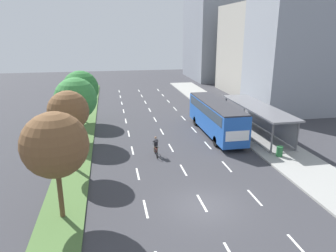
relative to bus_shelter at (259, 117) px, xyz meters
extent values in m
plane|color=#38383D|center=(-9.53, -12.32, -1.87)|extent=(140.00, 140.00, 0.00)
cube|color=#4C7038|center=(-17.83, 7.68, -1.81)|extent=(2.60, 52.00, 0.12)
cube|color=#9E9E99|center=(-0.28, 7.68, -1.79)|extent=(4.50, 52.00, 0.15)
cube|color=white|center=(-13.03, -11.92, -1.86)|extent=(0.14, 2.04, 0.01)
cube|color=white|center=(-13.03, -7.04, -1.86)|extent=(0.14, 2.04, 0.01)
cube|color=white|center=(-13.03, -2.16, -1.86)|extent=(0.14, 2.04, 0.01)
cube|color=white|center=(-13.03, 2.72, -1.86)|extent=(0.14, 2.04, 0.01)
cube|color=white|center=(-13.03, 7.60, -1.86)|extent=(0.14, 2.04, 0.01)
cube|color=white|center=(-13.03, 12.48, -1.86)|extent=(0.14, 2.04, 0.01)
cube|color=white|center=(-13.03, 17.36, -1.86)|extent=(0.14, 2.04, 0.01)
cube|color=white|center=(-13.03, 22.24, -1.86)|extent=(0.14, 2.04, 0.01)
cube|color=white|center=(-13.03, 27.12, -1.86)|extent=(0.14, 2.04, 0.01)
cube|color=white|center=(-9.53, -11.92, -1.86)|extent=(0.14, 2.04, 0.01)
cube|color=white|center=(-9.53, -7.04, -1.86)|extent=(0.14, 2.04, 0.01)
cube|color=white|center=(-9.53, -2.16, -1.86)|extent=(0.14, 2.04, 0.01)
cube|color=white|center=(-9.53, 2.72, -1.86)|extent=(0.14, 2.04, 0.01)
cube|color=white|center=(-9.53, 7.60, -1.86)|extent=(0.14, 2.04, 0.01)
cube|color=white|center=(-9.53, 12.48, -1.86)|extent=(0.14, 2.04, 0.01)
cube|color=white|center=(-9.53, 17.36, -1.86)|extent=(0.14, 2.04, 0.01)
cube|color=white|center=(-9.53, 22.24, -1.86)|extent=(0.14, 2.04, 0.01)
cube|color=white|center=(-9.53, 27.12, -1.86)|extent=(0.14, 2.04, 0.01)
cube|color=white|center=(-6.03, -16.80, -1.86)|extent=(0.14, 2.04, 0.01)
cube|color=white|center=(-6.03, -11.92, -1.86)|extent=(0.14, 2.04, 0.01)
cube|color=white|center=(-6.03, -7.04, -1.86)|extent=(0.14, 2.04, 0.01)
cube|color=white|center=(-6.03, -2.16, -1.86)|extent=(0.14, 2.04, 0.01)
cube|color=white|center=(-6.03, 2.72, -1.86)|extent=(0.14, 2.04, 0.01)
cube|color=white|center=(-6.03, 7.60, -1.86)|extent=(0.14, 2.04, 0.01)
cube|color=white|center=(-6.03, 12.48, -1.86)|extent=(0.14, 2.04, 0.01)
cube|color=white|center=(-6.03, 17.36, -1.86)|extent=(0.14, 2.04, 0.01)
cube|color=white|center=(-6.03, 22.24, -1.86)|extent=(0.14, 2.04, 0.01)
cube|color=white|center=(-6.03, 27.12, -1.86)|extent=(0.14, 2.04, 0.01)
cube|color=gray|center=(-0.28, 0.00, -1.67)|extent=(2.60, 11.38, 0.10)
cylinder|color=#56565B|center=(-1.46, -5.44, -0.32)|extent=(0.16, 0.16, 2.60)
cylinder|color=#56565B|center=(-1.46, 5.44, -0.32)|extent=(0.16, 0.16, 2.60)
cylinder|color=#56565B|center=(0.90, -5.44, -0.32)|extent=(0.16, 0.16, 2.60)
cylinder|color=#56565B|center=(0.90, 5.44, -0.32)|extent=(0.16, 0.16, 2.60)
cube|color=gray|center=(0.96, 0.00, -0.32)|extent=(0.10, 10.81, 2.34)
cube|color=slate|center=(-0.28, 0.00, 1.06)|extent=(2.90, 11.78, 0.16)
cube|color=#2356B2|center=(-4.28, 0.90, -0.02)|extent=(2.50, 11.20, 2.80)
cube|color=#2D3D4C|center=(-4.28, 0.90, 0.83)|extent=(2.54, 10.30, 0.90)
cube|color=#333338|center=(-4.28, 0.90, 1.44)|extent=(2.45, 10.98, 0.12)
cube|color=#2D3D4C|center=(-4.28, 6.52, 0.33)|extent=(2.25, 0.06, 1.54)
cube|color=white|center=(-4.28, -4.72, -0.22)|extent=(2.12, 0.04, 0.90)
cylinder|color=black|center=(-5.38, 4.37, -1.37)|extent=(0.30, 1.00, 1.00)
cylinder|color=black|center=(-3.18, 4.37, -1.37)|extent=(0.30, 1.00, 1.00)
cylinder|color=black|center=(-5.38, -2.57, -1.37)|extent=(0.30, 1.00, 1.00)
cylinder|color=black|center=(-3.18, -2.57, -1.37)|extent=(0.30, 1.00, 1.00)
torus|color=black|center=(-11.16, -3.27, -1.51)|extent=(0.06, 0.72, 0.72)
torus|color=black|center=(-11.16, -4.37, -1.51)|extent=(0.06, 0.72, 0.72)
cylinder|color=maroon|center=(-11.16, -3.82, -1.23)|extent=(0.05, 0.93, 0.05)
cylinder|color=maroon|center=(-11.16, -3.92, -1.41)|extent=(0.05, 0.57, 0.42)
cylinder|color=maroon|center=(-11.16, -4.02, -1.21)|extent=(0.04, 0.04, 0.40)
cube|color=black|center=(-11.16, -4.02, -1.01)|extent=(0.12, 0.24, 0.06)
cylinder|color=black|center=(-11.16, -3.32, -0.96)|extent=(0.46, 0.04, 0.04)
cube|color=black|center=(-11.16, -3.84, -0.68)|extent=(0.30, 0.36, 0.59)
cube|color=black|center=(-11.16, -4.00, -0.66)|extent=(0.26, 0.26, 0.42)
sphere|color=#9E7051|center=(-11.16, -3.72, -0.26)|extent=(0.20, 0.20, 0.20)
cylinder|color=brown|center=(-11.28, -3.87, -1.08)|extent=(0.12, 0.42, 0.25)
cylinder|color=brown|center=(-11.28, -3.70, -1.34)|extent=(0.10, 0.17, 0.41)
cylinder|color=brown|center=(-11.04, -3.87, -1.08)|extent=(0.12, 0.42, 0.25)
cylinder|color=brown|center=(-11.04, -3.70, -1.34)|extent=(0.10, 0.17, 0.41)
cylinder|color=black|center=(-11.33, -3.62, -0.63)|extent=(0.09, 0.47, 0.28)
cylinder|color=black|center=(-10.99, -3.62, -0.63)|extent=(0.09, 0.47, 0.28)
cylinder|color=brown|center=(-17.76, -11.97, -0.27)|extent=(0.28, 0.28, 2.96)
sphere|color=brown|center=(-17.76, -11.97, 2.55)|extent=(3.57, 3.57, 3.57)
cylinder|color=brown|center=(-17.78, -5.34, -0.05)|extent=(0.28, 0.28, 3.39)
sphere|color=brown|center=(-17.78, -5.34, 2.76)|extent=(2.99, 2.99, 2.99)
cylinder|color=brown|center=(-17.88, 1.28, -0.45)|extent=(0.28, 0.28, 2.60)
sphere|color=#38843D|center=(-17.88, 1.28, 2.32)|extent=(3.93, 3.93, 3.93)
cylinder|color=brown|center=(-17.93, 7.91, -0.57)|extent=(0.28, 0.28, 2.35)
sphere|color=#2D7533|center=(-17.93, 7.91, 2.12)|extent=(4.03, 4.03, 4.03)
cylinder|color=#286B38|center=(-1.08, -6.16, -1.29)|extent=(0.52, 0.52, 0.85)
cube|color=#8E939E|center=(8.83, 8.50, 5.63)|extent=(10.72, 8.52, 14.99)
cube|color=#A39E93|center=(9.29, 20.94, 5.34)|extent=(8.38, 14.43, 14.41)
cube|color=gray|center=(9.19, 39.84, 6.72)|extent=(11.49, 15.81, 17.17)
camera|label=1|loc=(-14.80, -28.36, 8.30)|focal=33.49mm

